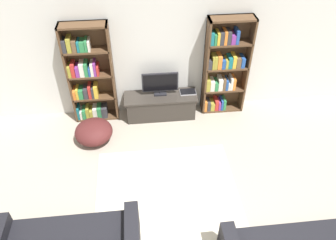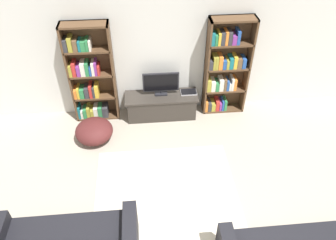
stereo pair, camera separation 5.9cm
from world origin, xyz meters
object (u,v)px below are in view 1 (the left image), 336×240
at_px(tv_stand, 161,106).
at_px(television, 160,83).
at_px(bookshelf_right, 224,68).
at_px(bookshelf_left, 89,77).
at_px(beanbag_ottoman, 94,132).
at_px(laptop, 188,92).

distance_m(tv_stand, television, 0.49).
relative_size(bookshelf_right, television, 2.84).
relative_size(bookshelf_left, tv_stand, 1.39).
distance_m(tv_stand, beanbag_ottoman, 1.42).
bearing_deg(laptop, bookshelf_right, 6.20).
bearing_deg(tv_stand, bookshelf_left, 174.46).
relative_size(tv_stand, laptop, 4.49).
height_order(television, beanbag_ottoman, television).
distance_m(bookshelf_left, tv_stand, 1.49).
xyz_separation_m(bookshelf_left, television, (1.32, -0.07, -0.19)).
bearing_deg(television, tv_stand, -90.00).
height_order(bookshelf_right, laptop, bookshelf_right).
distance_m(bookshelf_left, laptop, 1.91).
height_order(bookshelf_left, laptop, bookshelf_left).
relative_size(tv_stand, beanbag_ottoman, 2.06).
bearing_deg(bookshelf_right, laptop, -173.80).
bearing_deg(bookshelf_right, bookshelf_left, 179.97).
bearing_deg(beanbag_ottoman, laptop, 19.34).
relative_size(bookshelf_right, laptop, 6.24).
height_order(bookshelf_left, beanbag_ottoman, bookshelf_left).
height_order(television, laptop, television).
distance_m(bookshelf_right, beanbag_ottoman, 2.72).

